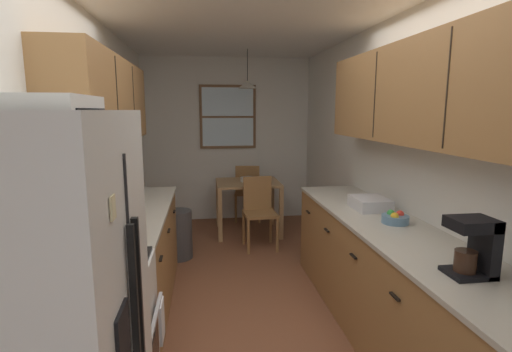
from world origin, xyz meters
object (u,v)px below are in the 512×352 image
at_px(microwave_over_range, 52,131).
at_px(coffee_maker, 476,245).
at_px(dining_table, 248,190).
at_px(dish_rack, 370,203).
at_px(table_serving_bowl, 248,179).
at_px(fruit_bowl, 395,218).
at_px(dining_chair_far, 248,190).
at_px(trash_bin, 178,234).
at_px(stove_range, 93,345).
at_px(dining_chair_near, 259,209).
at_px(storage_canister, 107,227).

height_order(microwave_over_range, coffee_maker, microwave_over_range).
relative_size(dining_table, dish_rack, 2.59).
bearing_deg(table_serving_bowl, dish_rack, -70.39).
bearing_deg(dish_rack, fruit_bowl, -88.55).
distance_m(microwave_over_range, dining_chair_far, 4.29).
xyz_separation_m(dining_chair_far, fruit_bowl, (0.75, -3.27, 0.44)).
height_order(trash_bin, dish_rack, dish_rack).
relative_size(stove_range, microwave_over_range, 1.92).
distance_m(dining_table, dining_chair_near, 0.60).
bearing_deg(microwave_over_range, storage_canister, 77.22).
bearing_deg(dining_chair_far, fruit_bowl, -77.00).
distance_m(storage_canister, coffee_maker, 2.15).
xyz_separation_m(microwave_over_range, trash_bin, (0.41, 2.45, -1.35)).
xyz_separation_m(dish_rack, table_serving_bowl, (-0.81, 2.27, -0.17)).
bearing_deg(trash_bin, fruit_bowl, -46.16).
distance_m(microwave_over_range, dish_rack, 2.49).
bearing_deg(dining_table, dining_chair_near, -82.70).
distance_m(dining_table, table_serving_bowl, 0.16).
relative_size(microwave_over_range, dining_table, 0.65).
xyz_separation_m(dining_chair_near, dining_chair_far, (-0.01, 1.18, 0.00)).
height_order(microwave_over_range, trash_bin, microwave_over_range).
bearing_deg(trash_bin, dining_table, 42.30).
xyz_separation_m(trash_bin, storage_canister, (-0.30, -1.98, 0.71)).
relative_size(dining_chair_far, fruit_bowl, 4.48).
relative_size(dining_table, table_serving_bowl, 4.20).
relative_size(dining_chair_near, storage_canister, 4.53).
height_order(storage_canister, table_serving_bowl, storage_canister).
bearing_deg(dining_chair_near, fruit_bowl, -70.48).
bearing_deg(dish_rack, stove_range, -152.66).
distance_m(stove_range, microwave_over_range, 1.17).
xyz_separation_m(dining_chair_near, storage_canister, (-1.31, -2.24, 0.50)).
bearing_deg(coffee_maker, dining_chair_far, 99.50).
bearing_deg(stove_range, dining_chair_far, 71.61).
bearing_deg(dining_chair_near, table_serving_bowl, 97.27).
xyz_separation_m(microwave_over_range, dining_chair_far, (1.41, 3.89, -1.14)).
relative_size(stove_range, trash_bin, 1.90).
height_order(stove_range, coffee_maker, coffee_maker).
bearing_deg(stove_range, fruit_bowl, 16.96).
bearing_deg(trash_bin, dining_chair_far, 55.24).
distance_m(dining_chair_near, dish_rack, 1.87).
distance_m(dining_chair_near, table_serving_bowl, 0.67).
bearing_deg(microwave_over_range, table_serving_bowl, 67.98).
bearing_deg(coffee_maker, microwave_over_range, 171.62).
relative_size(stove_range, table_serving_bowl, 5.24).
bearing_deg(stove_range, microwave_over_range, 179.97).
bearing_deg(stove_range, dish_rack, 27.34).
distance_m(microwave_over_range, dining_table, 3.71).
bearing_deg(dining_chair_near, trash_bin, -165.32).
bearing_deg(coffee_maker, fruit_bowl, 86.86).
xyz_separation_m(coffee_maker, dish_rack, (0.04, 1.36, -0.11)).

